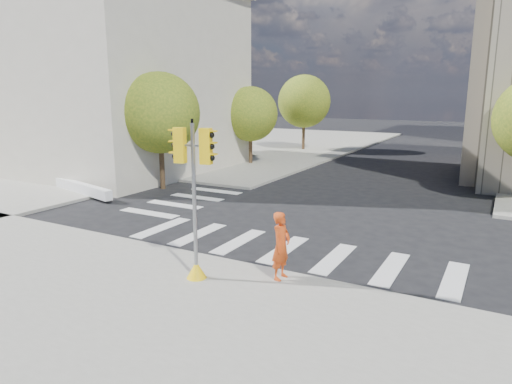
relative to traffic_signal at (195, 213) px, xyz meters
The scene contains 9 objects.
ground 6.16m from the traffic_signal, 79.47° to the left, with size 160.00×160.00×0.00m, color black.
sidewalk_far_left 36.99m from the traffic_signal, 120.84° to the left, with size 28.00×40.00×0.15m, color gray.
classical_building 23.80m from the traffic_signal, 144.08° to the left, with size 19.00×15.00×12.70m.
tree_lw_near 13.72m from the traffic_signal, 134.17° to the left, with size 4.40×4.40×6.41m.
tree_lw_mid 21.93m from the traffic_signal, 115.58° to the left, with size 4.00×4.00×5.77m.
tree_lw_far 31.28m from the traffic_signal, 107.62° to the left, with size 4.80×4.80×6.95m.
traffic_signal is the anchor object (origin of this frame).
photographer 2.55m from the traffic_signal, 28.02° to the left, with size 0.70×0.46×1.92m, color #CC4313.
planter_wall 13.87m from the traffic_signal, 152.59° to the left, with size 6.00×0.40×0.50m, color white.
Camera 1 is at (6.23, -15.46, 5.23)m, focal length 32.00 mm.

